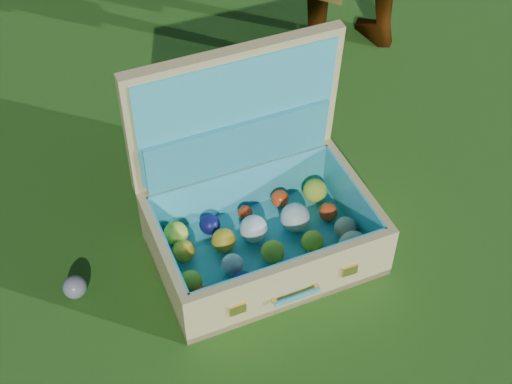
# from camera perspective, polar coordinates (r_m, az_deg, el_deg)

# --- Properties ---
(ground) EXTENTS (60.00, 60.00, 0.00)m
(ground) POSITION_cam_1_polar(r_m,az_deg,el_deg) (2.11, 4.29, -1.05)
(ground) COLOR #215114
(ground) RESTS_ON ground
(stray_ball) EXTENTS (0.06, 0.06, 0.06)m
(stray_ball) POSITION_cam_1_polar(r_m,az_deg,el_deg) (1.94, -14.30, -7.39)
(stray_ball) COLOR #3B659B
(stray_ball) RESTS_ON ground
(suitcase) EXTENTS (0.62, 0.48, 0.56)m
(suitcase) POSITION_cam_1_polar(r_m,az_deg,el_deg) (1.90, -0.01, -0.64)
(suitcase) COLOR tan
(suitcase) RESTS_ON ground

